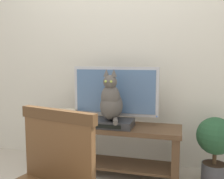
# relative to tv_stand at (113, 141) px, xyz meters

# --- Properties ---
(back_wall) EXTENTS (7.00, 0.12, 2.80)m
(back_wall) POSITION_rel_tv_stand_xyz_m (-0.01, 0.43, 1.06)
(back_wall) COLOR beige
(back_wall) RESTS_ON ground
(tv_stand) EXTENTS (1.31, 0.41, 0.50)m
(tv_stand) POSITION_rel_tv_stand_xyz_m (0.00, 0.00, 0.00)
(tv_stand) COLOR #513823
(tv_stand) RESTS_ON ground
(tv) EXTENTS (0.86, 0.20, 0.57)m
(tv) POSITION_rel_tv_stand_xyz_m (0.00, 0.09, 0.46)
(tv) COLOR #B7B7BC
(tv) RESTS_ON tv_stand
(media_box) EXTENTS (0.41, 0.27, 0.07)m
(media_box) POSITION_rel_tv_stand_xyz_m (-0.00, -0.05, 0.19)
(media_box) COLOR #2D2D30
(media_box) RESTS_ON tv_stand
(cat) EXTENTS (0.22, 0.37, 0.49)m
(cat) POSITION_rel_tv_stand_xyz_m (-0.00, -0.07, 0.41)
(cat) COLOR #514C47
(cat) RESTS_ON media_box
(book_stack) EXTENTS (0.25, 0.21, 0.13)m
(book_stack) POSITION_rel_tv_stand_xyz_m (-0.51, -0.01, 0.23)
(book_stack) COLOR #2D2D33
(book_stack) RESTS_ON tv_stand
(potted_plant) EXTENTS (0.34, 0.34, 0.62)m
(potted_plant) POSITION_rel_tv_stand_xyz_m (0.95, 0.06, 0.04)
(potted_plant) COLOR #47474C
(potted_plant) RESTS_ON ground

